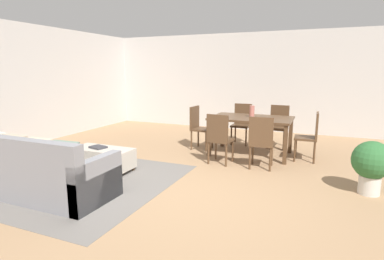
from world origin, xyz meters
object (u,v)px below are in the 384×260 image
dining_table (251,122)px  dining_chair_far_right (279,124)px  potted_plant (372,163)px  couch (31,173)px  dining_chair_far_left (242,121)px  vase_centerpiece (252,111)px  ottoman_table (103,158)px  dining_chair_near_left (219,136)px  dining_chair_near_right (261,140)px  dining_chair_head_east (311,134)px  book_on_ottoman (98,147)px  dining_chair_head_west (199,125)px

dining_table → dining_chair_far_right: size_ratio=1.71×
potted_plant → couch: bearing=-156.9°
dining_chair_far_left → potted_plant: dining_chair_far_left is taller
dining_chair_far_left → vase_centerpiece: vase_centerpiece is taller
ottoman_table → potted_plant: potted_plant is taller
dining_chair_near_left → dining_chair_near_right: 0.75m
dining_table → dining_chair_near_right: 0.97m
dining_table → dining_chair_far_left: 0.98m
dining_chair_near_left → dining_table: bearing=67.3°
couch → dining_chair_far_left: (1.89, 4.10, 0.22)m
dining_table → dining_chair_head_east: size_ratio=1.71×
dining_chair_near_right → vase_centerpiece: size_ratio=4.02×
dining_chair_near_left → dining_chair_far_right: (0.79, 1.77, 0.00)m
dining_table → vase_centerpiece: vase_centerpiece is taller
dining_chair_near_left → couch: bearing=-129.5°
dining_chair_near_left → book_on_ottoman: bearing=-147.4°
book_on_ottoman → dining_chair_near_left: bearing=32.6°
dining_table → dining_chair_head_west: (-1.15, 0.04, -0.15)m
dining_table → dining_chair_near_right: dining_chair_near_right is taller
dining_chair_head_east → dining_chair_near_right: bearing=-130.9°
dining_chair_far_left → ottoman_table: bearing=-120.0°
dining_chair_head_west → book_on_ottoman: (-1.00, -2.06, -0.12)m
dining_table → potted_plant: (1.97, -1.40, -0.23)m
ottoman_table → book_on_ottoman: book_on_ottoman is taller
ottoman_table → dining_chair_near_right: (2.45, 1.12, 0.30)m
vase_centerpiece → potted_plant: size_ratio=0.31×
vase_centerpiece → dining_chair_far_right: bearing=64.2°
ottoman_table → vase_centerpiece: vase_centerpiece is taller
dining_chair_far_right → dining_chair_near_left: bearing=-114.0°
dining_chair_near_left → dining_chair_head_east: (1.50, 0.87, 0.00)m
couch → dining_table: size_ratio=1.46×
vase_centerpiece → couch: bearing=-125.3°
dining_chair_near_left → dining_chair_far_left: size_ratio=1.00×
couch → dining_chair_near_right: bearing=41.2°
ottoman_table → dining_chair_head_east: size_ratio=1.14×
ottoman_table → couch: bearing=-100.2°
dining_chair_near_right → dining_chair_far_left: size_ratio=1.00×
dining_chair_far_right → dining_chair_head_east: 1.15m
dining_table → vase_centerpiece: (0.00, 0.02, 0.20)m
dining_chair_head_west → book_on_ottoman: dining_chair_head_west is taller
dining_chair_head_west → dining_chair_near_right: bearing=-31.2°
ottoman_table → dining_chair_far_right: size_ratio=1.14×
potted_plant → dining_chair_head_east: bearing=121.5°
dining_chair_near_left → dining_chair_far_right: size_ratio=1.00×
couch → dining_chair_head_east: size_ratio=2.50×
ottoman_table → potted_plant: bearing=8.4°
dining_chair_near_left → dining_chair_far_right: same height
ottoman_table → dining_table: bearing=44.0°
couch → dining_chair_head_east: dining_chair_head_east is taller
dining_chair_far_right → ottoman_table: bearing=-130.8°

